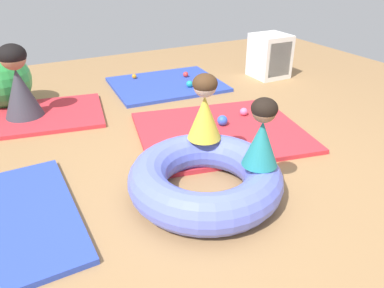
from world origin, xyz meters
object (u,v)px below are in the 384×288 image
play_ball_pink (244,112)px  exercise_ball_large (2,80)px  play_ball_orange (134,76)px  child_in_yellow (205,108)px  play_ball_teal (190,84)px  adult_seated (18,82)px  play_ball_blue (222,120)px  storage_cube (271,56)px  play_ball_green (13,104)px  inflatable_cushion (205,178)px  child_in_teal (262,133)px  play_ball_yellow (271,109)px  play_ball_red (186,74)px

play_ball_pink → exercise_ball_large: 2.60m
play_ball_orange → exercise_ball_large: (-1.54, -0.18, 0.23)m
child_in_yellow → play_ball_teal: bearing=1.4°
adult_seated → play_ball_blue: size_ratio=7.22×
exercise_ball_large → storage_cube: exercise_ball_large is taller
play_ball_pink → storage_cube: (1.11, 1.01, 0.20)m
adult_seated → play_ball_green: (-0.09, 0.26, -0.30)m
play_ball_blue → play_ball_green: (-1.75, 1.39, 0.00)m
inflatable_cushion → exercise_ball_large: exercise_ball_large is taller
inflatable_cushion → child_in_yellow: (0.17, 0.32, 0.38)m
adult_seated → play_ball_orange: adult_seated is taller
play_ball_orange → play_ball_pink: 1.76m
child_in_yellow → play_ball_pink: child_in_yellow is taller
inflatable_cushion → play_ball_orange: (0.42, 2.64, -0.07)m
child_in_teal → play_ball_pink: (0.69, 1.17, -0.42)m
inflatable_cushion → adult_seated: (-0.98, 2.00, 0.26)m
exercise_ball_large → play_ball_green: bearing=-75.5°
play_ball_orange → exercise_ball_large: exercise_ball_large is taller
adult_seated → play_ball_teal: size_ratio=8.90×
play_ball_orange → play_ball_yellow: (0.87, -1.72, 0.01)m
child_in_yellow → play_ball_yellow: size_ratio=6.61×
play_ball_green → play_ball_pink: bearing=-31.9°
child_in_yellow → play_ball_teal: (0.74, 1.68, -0.44)m
play_ball_orange → play_ball_teal: size_ratio=0.74×
play_ball_orange → play_ball_pink: size_ratio=0.76×
play_ball_orange → play_ball_red: (0.63, -0.25, 0.01)m
adult_seated → play_ball_blue: adult_seated is taller
inflatable_cushion → exercise_ball_large: bearing=114.5°
inflatable_cushion → child_in_teal: (0.30, -0.19, 0.36)m
adult_seated → play_ball_red: size_ratio=10.33×
play_ball_red → play_ball_yellow: bearing=-80.5°
child_in_teal → exercise_ball_large: size_ratio=0.77×
play_ball_blue → play_ball_pink: bearing=18.0°
child_in_yellow → storage_cube: (1.94, 1.67, -0.24)m
play_ball_orange → child_in_yellow: bearing=-96.2°
child_in_teal → play_ball_teal: size_ratio=5.75×
adult_seated → play_ball_green: 0.41m
play_ball_orange → play_ball_pink: bearing=-70.7°
child_in_yellow → play_ball_green: (-1.24, 1.94, -0.43)m
play_ball_red → play_ball_blue: bearing=-103.5°
adult_seated → exercise_ball_large: bearing=-91.5°
play_ball_blue → play_ball_green: 2.23m
inflatable_cushion → exercise_ball_large: size_ratio=1.77×
child_in_teal → play_ball_blue: bearing=58.5°
play_ball_teal → storage_cube: storage_cube is taller
play_ball_yellow → play_ball_red: 1.49m
child_in_yellow → exercise_ball_large: bearing=56.0°
play_ball_yellow → play_ball_blue: play_ball_blue is taller
play_ball_blue → play_ball_teal: play_ball_blue is taller
child_in_yellow → storage_cube: child_in_yellow is taller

